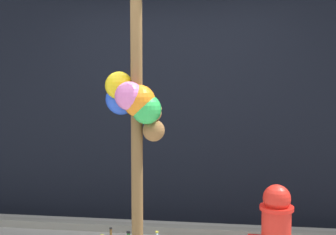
% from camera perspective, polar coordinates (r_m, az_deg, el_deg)
% --- Properties ---
extents(building_wall, '(10.00, 0.20, 3.24)m').
position_cam_1_polar(building_wall, '(4.73, 0.68, 5.40)').
color(building_wall, black).
rests_on(building_wall, ground_plane).
extents(curb_strip, '(8.00, 0.12, 0.08)m').
position_cam_1_polar(curb_strip, '(4.51, -0.13, -15.02)').
color(curb_strip, gray).
rests_on(curb_strip, ground_plane).
extents(memorial_post, '(0.68, 0.51, 2.62)m').
position_cam_1_polar(memorial_post, '(3.24, -4.61, 3.98)').
color(memorial_post, brown).
rests_on(memorial_post, ground_plane).
extents(fire_hydrant, '(0.43, 0.26, 0.77)m').
position_cam_1_polar(fire_hydrant, '(3.49, 14.52, -14.95)').
color(fire_hydrant, red).
rests_on(fire_hydrant, ground_plane).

